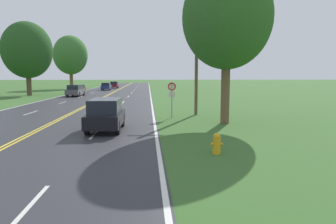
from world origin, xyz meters
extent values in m
cube|color=silver|center=(3.32, 7.50, 0.01)|extent=(0.12, 3.00, 0.00)
cube|color=silver|center=(3.32, 16.50, 0.01)|extent=(0.12, 3.00, 0.00)
cube|color=silver|center=(3.32, 25.50, 0.01)|extent=(0.12, 3.00, 0.00)
cube|color=silver|center=(3.32, 34.50, 0.01)|extent=(0.12, 3.00, 0.00)
cube|color=silver|center=(3.32, 43.50, 0.01)|extent=(0.12, 3.00, 0.00)
cube|color=silver|center=(3.32, 52.50, 0.01)|extent=(0.12, 3.00, 0.00)
cube|color=silver|center=(3.32, 61.50, 0.01)|extent=(0.12, 3.00, 0.00)
cube|color=silver|center=(3.32, 70.50, 0.01)|extent=(0.12, 3.00, 0.00)
cube|color=silver|center=(3.32, 79.50, 0.01)|extent=(0.12, 3.00, 0.00)
cube|color=silver|center=(3.32, 88.50, 0.01)|extent=(0.12, 3.00, 0.00)
cube|color=silver|center=(3.32, 97.50, 0.01)|extent=(0.12, 3.00, 0.00)
cube|color=silver|center=(3.32, 106.50, 0.01)|extent=(0.12, 3.00, 0.00)
cube|color=silver|center=(-3.32, 25.50, 0.01)|extent=(0.12, 3.00, 0.00)
cube|color=silver|center=(-3.32, 34.50, 0.01)|extent=(0.12, 3.00, 0.00)
cube|color=silver|center=(-3.32, 43.50, 0.01)|extent=(0.12, 3.00, 0.00)
cube|color=silver|center=(-3.32, 52.50, 0.01)|extent=(0.12, 3.00, 0.00)
cube|color=silver|center=(-3.32, 61.50, 0.01)|extent=(0.12, 3.00, 0.00)
cube|color=silver|center=(-3.32, 70.50, 0.01)|extent=(0.12, 3.00, 0.00)
cube|color=silver|center=(-3.32, 79.50, 0.01)|extent=(0.12, 3.00, 0.00)
cube|color=silver|center=(-3.32, 88.50, 0.01)|extent=(0.12, 3.00, 0.00)
cube|color=silver|center=(-3.32, 97.50, 0.01)|extent=(0.12, 3.00, 0.00)
cube|color=silver|center=(-3.32, 106.50, 0.01)|extent=(0.12, 3.00, 0.00)
cylinder|color=gold|center=(8.71, 12.05, 0.31)|extent=(0.30, 0.30, 0.62)
sphere|color=gold|center=(8.71, 12.05, 0.68)|extent=(0.29, 0.29, 0.29)
cylinder|color=gold|center=(8.90, 12.05, 0.38)|extent=(0.08, 0.11, 0.11)
cylinder|color=gold|center=(8.52, 12.05, 0.38)|extent=(0.08, 0.11, 0.11)
cylinder|color=gray|center=(7.76, 21.84, 1.24)|extent=(0.07, 0.07, 2.49)
cylinder|color=silver|center=(7.76, 21.82, 2.24)|extent=(0.60, 0.02, 0.60)
torus|color=red|center=(7.76, 21.81, 2.24)|extent=(0.55, 0.07, 0.55)
cube|color=silver|center=(7.76, 21.82, 1.69)|extent=(0.44, 0.02, 0.44)
cylinder|color=brown|center=(9.76, 23.53, 3.68)|extent=(0.24, 0.24, 7.37)
cube|color=brown|center=(9.76, 23.53, 6.77)|extent=(1.80, 0.12, 0.10)
cylinder|color=brown|center=(10.92, 19.35, 2.09)|extent=(0.55, 0.55, 4.18)
ellipsoid|color=#2D5B23|center=(10.92, 19.35, 6.50)|extent=(5.46, 5.46, 6.28)
cylinder|color=brown|center=(-10.78, 68.81, 2.14)|extent=(0.74, 0.74, 4.28)
ellipsoid|color=#386B2D|center=(-10.78, 68.81, 7.41)|extent=(7.36, 7.36, 8.46)
cylinder|color=brown|center=(-11.58, 46.95, 1.82)|extent=(0.72, 0.72, 3.65)
ellipsoid|color=#234C1E|center=(-11.58, 46.95, 6.69)|extent=(7.16, 7.16, 8.24)
cylinder|color=black|center=(4.53, 16.12, 0.36)|extent=(0.21, 0.73, 0.73)
cylinder|color=black|center=(2.98, 16.15, 0.36)|extent=(0.21, 0.73, 0.73)
cylinder|color=black|center=(4.57, 18.58, 0.36)|extent=(0.21, 0.73, 0.73)
cylinder|color=black|center=(3.02, 18.60, 0.36)|extent=(0.21, 0.73, 0.73)
cube|color=black|center=(3.77, 17.36, 0.66)|extent=(1.82, 3.99, 0.67)
cube|color=#1E232D|center=(3.77, 17.36, 1.37)|extent=(1.59, 2.80, 0.74)
cylinder|color=black|center=(-5.02, 46.07, 0.35)|extent=(0.23, 0.72, 0.71)
cylinder|color=black|center=(-3.42, 45.99, 0.35)|extent=(0.23, 0.72, 0.71)
cylinder|color=black|center=(-5.14, 43.47, 0.35)|extent=(0.23, 0.72, 0.71)
cylinder|color=black|center=(-3.53, 43.39, 0.35)|extent=(0.23, 0.72, 0.71)
cube|color=#47474C|center=(-4.28, 44.73, 0.67)|extent=(2.00, 4.28, 0.71)
cube|color=#1E232D|center=(-4.28, 44.73, 1.34)|extent=(1.73, 3.01, 0.63)
cylinder|color=black|center=(-6.24, 53.09, 0.30)|extent=(0.21, 0.61, 0.61)
cylinder|color=black|center=(-4.72, 53.11, 0.30)|extent=(0.21, 0.61, 0.61)
cylinder|color=black|center=(-6.21, 50.48, 0.30)|extent=(0.21, 0.61, 0.61)
cylinder|color=black|center=(-4.69, 50.50, 0.30)|extent=(0.21, 0.61, 0.61)
cube|color=#A81E1E|center=(-5.47, 51.80, 0.59)|extent=(1.77, 4.23, 0.64)
cube|color=#1E232D|center=(-5.47, 51.80, 1.15)|extent=(1.55, 2.97, 0.49)
cylinder|color=black|center=(-3.10, 63.83, 0.30)|extent=(0.20, 0.60, 0.60)
cylinder|color=black|center=(-1.58, 63.82, 0.30)|extent=(0.20, 0.60, 0.60)
cylinder|color=black|center=(-3.12, 61.51, 0.30)|extent=(0.20, 0.60, 0.60)
cylinder|color=black|center=(-1.60, 61.50, 0.30)|extent=(0.20, 0.60, 0.60)
cube|color=navy|center=(-2.35, 62.67, 0.62)|extent=(1.74, 3.76, 0.70)
cube|color=#1E232D|center=(-2.35, 62.67, 1.25)|extent=(1.53, 2.63, 0.55)
cylinder|color=black|center=(-2.57, 73.82, 0.32)|extent=(0.20, 0.65, 0.65)
cylinder|color=black|center=(-1.01, 73.82, 0.32)|extent=(0.20, 0.65, 0.65)
cylinder|color=black|center=(-2.56, 71.19, 0.32)|extent=(0.20, 0.65, 0.65)
cylinder|color=black|center=(-1.00, 71.19, 0.32)|extent=(0.20, 0.65, 0.65)
cube|color=maroon|center=(-1.79, 72.51, 0.60)|extent=(1.78, 4.25, 0.61)
cube|color=#1E232D|center=(-1.79, 72.51, 1.23)|extent=(1.56, 2.97, 0.66)
camera|label=1|loc=(6.07, 0.92, 3.02)|focal=32.00mm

